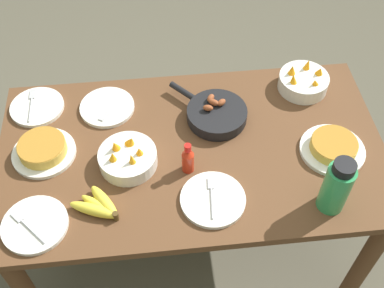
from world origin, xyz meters
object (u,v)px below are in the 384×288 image
at_px(banana_bunch, 99,206).
at_px(frittata_plate_side, 43,150).
at_px(empty_plate_far_right, 35,225).
at_px(fruit_bowl_citrus, 128,158).
at_px(fruit_bowl_mango, 303,81).
at_px(frittata_plate_center, 333,147).
at_px(water_bottle, 337,186).
at_px(empty_plate_mid_edge, 37,107).
at_px(hot_sauce_bottle, 188,159).
at_px(empty_plate_far_left, 213,199).
at_px(skillet, 216,114).
at_px(empty_plate_near_front, 107,107).

distance_m(banana_bunch, frittata_plate_side, 0.33).
relative_size(empty_plate_far_right, fruit_bowl_citrus, 1.04).
xyz_separation_m(frittata_plate_side, fruit_bowl_mango, (1.03, 0.24, 0.01)).
xyz_separation_m(frittata_plate_center, water_bottle, (-0.07, -0.22, 0.08)).
height_order(banana_bunch, empty_plate_mid_edge, banana_bunch).
relative_size(frittata_plate_center, hot_sauce_bottle, 1.76).
height_order(frittata_plate_side, water_bottle, water_bottle).
xyz_separation_m(empty_plate_far_left, hot_sauce_bottle, (-0.07, 0.14, 0.05)).
distance_m(skillet, fruit_bowl_mango, 0.40).
relative_size(frittata_plate_side, empty_plate_far_right, 1.06).
distance_m(fruit_bowl_citrus, water_bottle, 0.72).
bearing_deg(hot_sauce_bottle, empty_plate_mid_edge, 147.47).
xyz_separation_m(frittata_plate_side, empty_plate_far_left, (0.59, -0.27, -0.02)).
xyz_separation_m(frittata_plate_side, water_bottle, (0.98, -0.32, 0.08)).
bearing_deg(fruit_bowl_mango, fruit_bowl_citrus, -156.44).
height_order(frittata_plate_center, frittata_plate_side, frittata_plate_side).
bearing_deg(empty_plate_near_front, empty_plate_mid_edge, 173.53).
distance_m(fruit_bowl_citrus, hot_sauce_bottle, 0.22).
xyz_separation_m(empty_plate_far_right, empty_plate_mid_edge, (-0.04, 0.54, 0.00)).
relative_size(banana_bunch, water_bottle, 0.80).
distance_m(empty_plate_far_left, fruit_bowl_citrus, 0.34).
bearing_deg(empty_plate_far_left, frittata_plate_center, 19.58).
bearing_deg(empty_plate_far_right, empty_plate_far_left, 3.34).
xyz_separation_m(skillet, empty_plate_near_front, (-0.42, 0.10, -0.02)).
distance_m(empty_plate_far_left, fruit_bowl_mango, 0.67).
bearing_deg(empty_plate_mid_edge, fruit_bowl_mango, 0.13).
relative_size(skillet, empty_plate_mid_edge, 1.43).
height_order(banana_bunch, hot_sauce_bottle, hot_sauce_bottle).
bearing_deg(water_bottle, empty_plate_far_right, 178.77).
xyz_separation_m(skillet, empty_plate_far_right, (-0.65, -0.41, -0.02)).
bearing_deg(water_bottle, frittata_plate_center, 71.47).
bearing_deg(frittata_plate_side, banana_bunch, -51.42).
xyz_separation_m(frittata_plate_center, empty_plate_mid_edge, (-1.10, 0.34, -0.02)).
distance_m(frittata_plate_side, hot_sauce_bottle, 0.53).
xyz_separation_m(frittata_plate_center, fruit_bowl_mango, (-0.03, 0.34, 0.01)).
bearing_deg(frittata_plate_center, skillet, 152.91).
bearing_deg(empty_plate_near_front, fruit_bowl_mango, 2.42).
distance_m(frittata_plate_side, water_bottle, 1.03).
height_order(fruit_bowl_mango, hot_sauce_bottle, hot_sauce_bottle).
bearing_deg(empty_plate_near_front, skillet, -13.21).
height_order(banana_bunch, empty_plate_near_front, banana_bunch).
relative_size(banana_bunch, frittata_plate_side, 0.78).
bearing_deg(empty_plate_far_right, water_bottle, -1.23).
bearing_deg(banana_bunch, frittata_plate_side, 128.58).
distance_m(frittata_plate_side, empty_plate_mid_edge, 0.24).
relative_size(empty_plate_far_left, hot_sauce_bottle, 1.65).
relative_size(empty_plate_mid_edge, fruit_bowl_mango, 1.05).
distance_m(banana_bunch, empty_plate_mid_edge, 0.56).
height_order(frittata_plate_side, fruit_bowl_mango, fruit_bowl_mango).
bearing_deg(empty_plate_far_right, fruit_bowl_mango, 27.59).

